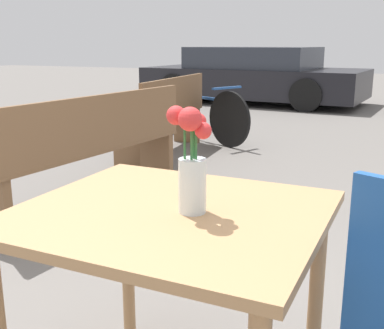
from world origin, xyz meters
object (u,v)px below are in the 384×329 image
Objects in this scene: table_front at (171,242)px; bicycle at (203,114)px; bench_middle at (168,113)px; flower_vase at (191,168)px; bench_near at (96,146)px; parked_car at (253,76)px.

table_front is 0.61× the size of bicycle.
bench_middle is (-1.74, 3.42, -0.16)m from table_front.
bicycle is (-1.77, 4.32, -0.51)m from flower_vase.
flower_vase is at bearing -67.71° from bicycle.
flower_vase is 2.29m from bench_near.
bench_near and bench_middle have the same top height.
bench_near is at bearing 132.11° from flower_vase.
flower_vase reaches higher than bench_near.
parked_car is at bearing 97.34° from bench_near.
bench_middle is 0.90m from bicycle.
table_front is 8.84m from parked_car.
bench_middle is at bearing -83.40° from parked_car.
bench_middle is at bearing -92.40° from bicycle.
bicycle is at bearing 112.29° from flower_vase.
parked_car is (-0.63, 4.21, 0.20)m from bicycle.
table_front is 0.25m from flower_vase.
flower_vase reaches higher than bicycle.
flower_vase is at bearing -74.30° from parked_car.
bench_near is (-1.51, 1.68, -0.39)m from flower_vase.
flower_vase is at bearing -5.38° from table_front.
bench_middle reaches higher than table_front.
parked_car is (-2.40, 8.53, -0.31)m from flower_vase.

